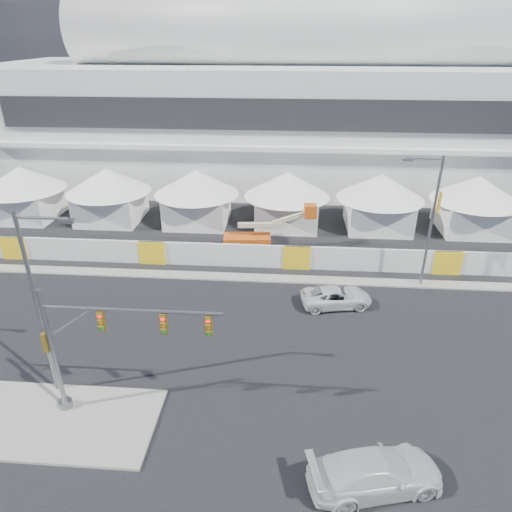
# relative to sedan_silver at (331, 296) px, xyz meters

# --- Properties ---
(ground) EXTENTS (160.00, 160.00, 0.00)m
(ground) POSITION_rel_sedan_silver_xyz_m (-8.43, -9.14, -0.70)
(ground) COLOR black
(ground) RESTS_ON ground
(median_island) EXTENTS (10.00, 5.00, 0.15)m
(median_island) POSITION_rel_sedan_silver_xyz_m (-14.43, -12.14, -0.63)
(median_island) COLOR gray
(median_island) RESTS_ON ground
(far_curb) EXTENTS (80.00, 1.20, 0.12)m
(far_curb) POSITION_rel_sedan_silver_xyz_m (11.57, 3.36, -0.64)
(far_curb) COLOR gray
(far_curb) RESTS_ON ground
(stadium) EXTENTS (80.00, 24.80, 21.98)m
(stadium) POSITION_rel_sedan_silver_xyz_m (0.27, 32.36, 8.75)
(stadium) COLOR silver
(stadium) RESTS_ON ground
(tent_row) EXTENTS (53.40, 8.40, 5.40)m
(tent_row) POSITION_rel_sedan_silver_xyz_m (-7.93, 14.86, 2.44)
(tent_row) COLOR white
(tent_row) RESTS_ON ground
(hoarding_fence) EXTENTS (70.00, 0.25, 2.00)m
(hoarding_fence) POSITION_rel_sedan_silver_xyz_m (-2.43, 5.36, 0.30)
(hoarding_fence) COLOR silver
(hoarding_fence) RESTS_ON ground
(sedan_silver) EXTENTS (1.81, 4.19, 1.41)m
(sedan_silver) POSITION_rel_sedan_silver_xyz_m (0.00, 0.00, 0.00)
(sedan_silver) COLOR silver
(sedan_silver) RESTS_ON ground
(pickup_curb) EXTENTS (3.19, 5.33, 1.39)m
(pickup_curb) POSITION_rel_sedan_silver_xyz_m (0.39, -0.10, -0.01)
(pickup_curb) COLOR silver
(pickup_curb) RESTS_ON ground
(pickup_near) EXTENTS (3.71, 6.20, 1.68)m
(pickup_near) POSITION_rel_sedan_silver_xyz_m (0.87, -14.52, 0.14)
(pickup_near) COLOR silver
(pickup_near) RESTS_ON ground
(traffic_mast) EXTENTS (8.76, 0.68, 7.01)m
(traffic_mast) POSITION_rel_sedan_silver_xyz_m (-12.46, -11.22, 3.33)
(traffic_mast) COLOR gray
(traffic_mast) RESTS_ON median_island
(streetlight_median) EXTENTS (2.83, 0.28, 10.21)m
(streetlight_median) POSITION_rel_sedan_silver_xyz_m (-15.16, -9.94, 5.31)
(streetlight_median) COLOR slate
(streetlight_median) RESTS_ON median_island
(streetlight_curb) EXTENTS (2.98, 0.67, 10.06)m
(streetlight_curb) POSITION_rel_sedan_silver_xyz_m (6.90, 3.36, 5.13)
(streetlight_curb) COLOR slate
(streetlight_curb) RESTS_ON ground
(boom_lift) EXTENTS (8.23, 2.22, 4.14)m
(boom_lift) POSITION_rel_sedan_silver_xyz_m (-6.04, 8.79, 0.41)
(boom_lift) COLOR #CF5113
(boom_lift) RESTS_ON ground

